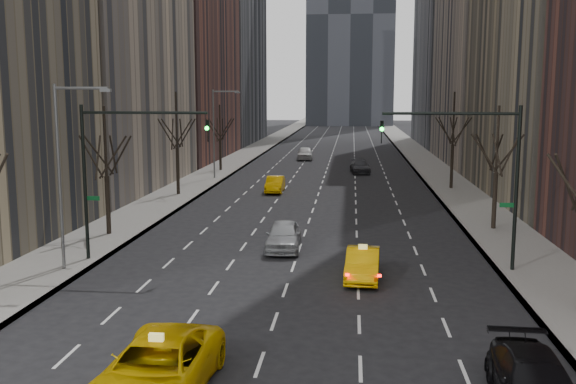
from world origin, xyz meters
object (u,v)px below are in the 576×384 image
(taxi_sedan, at_px, (363,264))
(silver_sedan_ahead, at_px, (283,236))
(parked_sedan_silver, at_px, (532,380))
(taxi_suv, at_px, (157,369))
(parked_suv_black, at_px, (535,384))

(taxi_sedan, bearing_deg, silver_sedan_ahead, 131.78)
(silver_sedan_ahead, bearing_deg, parked_sedan_silver, -65.50)
(taxi_sedan, bearing_deg, parked_sedan_silver, -66.40)
(parked_sedan_silver, bearing_deg, taxi_sedan, 111.21)
(taxi_suv, relative_size, parked_sedan_silver, 1.41)
(taxi_suv, distance_m, parked_suv_black, 10.60)
(parked_sedan_silver, bearing_deg, parked_suv_black, -88.31)
(silver_sedan_ahead, height_order, parked_sedan_silver, silver_sedan_ahead)
(taxi_sedan, relative_size, parked_suv_black, 0.84)
(taxi_sedan, height_order, parked_suv_black, parked_suv_black)
(taxi_sedan, relative_size, silver_sedan_ahead, 0.93)
(taxi_sedan, xyz_separation_m, parked_sedan_silver, (4.54, -12.11, 0.02))
(taxi_suv, distance_m, parked_sedan_silver, 10.61)
(taxi_sedan, xyz_separation_m, parked_suv_black, (4.54, -12.38, 0.03))
(silver_sedan_ahead, xyz_separation_m, parked_sedan_silver, (8.88, -17.53, -0.06))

